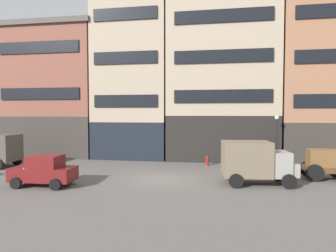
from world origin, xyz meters
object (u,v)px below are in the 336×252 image
at_px(sedan_light, 44,171).
at_px(pedestrian_officer, 276,159).
at_px(cargo_wagon, 327,162).
at_px(delivery_truck_far, 256,161).
at_px(streetlamp_curbside, 277,134).
at_px(fire_hydrant_curbside, 207,160).

height_order(sedan_light, pedestrian_officer, sedan_light).
height_order(cargo_wagon, delivery_truck_far, delivery_truck_far).
relative_size(delivery_truck_far, streetlamp_curbside, 1.09).
bearing_deg(sedan_light, delivery_truck_far, 10.74).
bearing_deg(fire_hydrant_curbside, delivery_truck_far, -62.50).
bearing_deg(cargo_wagon, delivery_truck_far, -157.36).
xyz_separation_m(sedan_light, streetlamp_curbside, (14.90, 8.46, 1.76)).
bearing_deg(cargo_wagon, streetlamp_curbside, 119.53).
relative_size(sedan_light, pedestrian_officer, 2.09).
bearing_deg(delivery_truck_far, sedan_light, -169.26).
relative_size(delivery_truck_far, sedan_light, 1.20).
bearing_deg(pedestrian_officer, fire_hydrant_curbside, 160.67).
bearing_deg(streetlamp_curbside, fire_hydrant_curbside, -177.73).
distance_m(pedestrian_officer, fire_hydrant_curbside, 5.39).
height_order(cargo_wagon, pedestrian_officer, cargo_wagon).
height_order(cargo_wagon, sedan_light, cargo_wagon).
bearing_deg(pedestrian_officer, streetlamp_curbside, 78.06).
height_order(sedan_light, fire_hydrant_curbside, sedan_light).
relative_size(cargo_wagon, sedan_light, 0.78).
bearing_deg(delivery_truck_far, streetlamp_curbside, 68.38).
xyz_separation_m(delivery_truck_far, pedestrian_officer, (2.00, 4.11, -0.44)).
xyz_separation_m(cargo_wagon, pedestrian_officer, (-2.75, 2.13, -0.17)).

